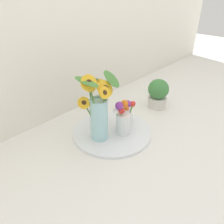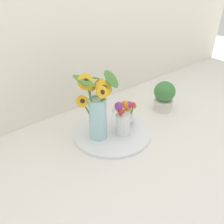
{
  "view_description": "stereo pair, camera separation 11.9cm",
  "coord_description": "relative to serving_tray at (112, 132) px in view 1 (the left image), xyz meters",
  "views": [
    {
      "loc": [
        -0.79,
        -0.64,
        0.75
      ],
      "look_at": [
        -0.04,
        0.06,
        0.14
      ],
      "focal_mm": 35.0,
      "sensor_mm": 36.0,
      "label": 1
    },
    {
      "loc": [
        -0.7,
        -0.73,
        0.75
      ],
      "look_at": [
        -0.04,
        0.06,
        0.14
      ],
      "focal_mm": 35.0,
      "sensor_mm": 36.0,
      "label": 2
    }
  ],
  "objects": [
    {
      "name": "vase_bulb_right",
      "position": [
        0.12,
        -0.01,
        0.08
      ],
      "size": [
        0.09,
        0.08,
        0.16
      ],
      "color": "white",
      "rests_on": "serving_tray"
    },
    {
      "name": "mason_jar_sunflowers",
      "position": [
        -0.09,
        0.01,
        0.18
      ],
      "size": [
        0.24,
        0.19,
        0.4
      ],
      "color": "#9ED1D6",
      "rests_on": "serving_tray"
    },
    {
      "name": "ground_plane",
      "position": [
        0.04,
        -0.06,
        -0.01
      ],
      "size": [
        6.0,
        6.0,
        0.0
      ],
      "primitive_type": "plane",
      "color": "silver"
    },
    {
      "name": "serving_tray",
      "position": [
        0.0,
        0.0,
        0.0
      ],
      "size": [
        0.45,
        0.45,
        0.02
      ],
      "color": "silver",
      "rests_on": "ground_plane"
    },
    {
      "name": "potted_plant",
      "position": [
        0.44,
        -0.02,
        0.1
      ],
      "size": [
        0.14,
        0.14,
        0.2
      ],
      "color": "beige",
      "rests_on": "ground_plane"
    },
    {
      "name": "vase_small_center",
      "position": [
        0.03,
        -0.06,
        0.09
      ],
      "size": [
        0.12,
        0.08,
        0.2
      ],
      "color": "white",
      "rests_on": "serving_tray"
    }
  ]
}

